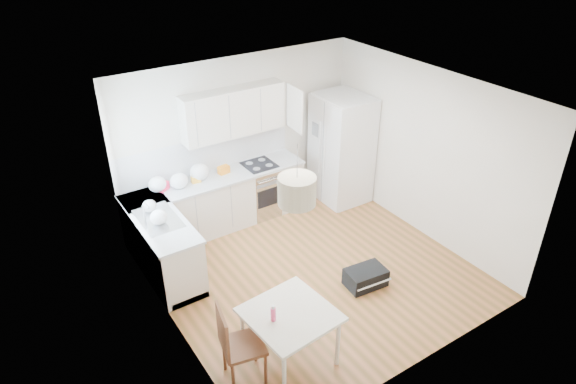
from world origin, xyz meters
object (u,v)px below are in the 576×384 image
at_px(dining_table, 290,318).
at_px(dining_chair, 244,344).
at_px(refrigerator, 342,148).
at_px(gym_bag, 366,277).

height_order(dining_table, dining_chair, dining_chair).
bearing_deg(refrigerator, dining_chair, -141.23).
distance_m(refrigerator, dining_chair, 4.39).
bearing_deg(refrigerator, dining_table, -135.49).
relative_size(refrigerator, gym_bag, 3.43).
relative_size(dining_table, gym_bag, 1.80).
distance_m(dining_table, dining_chair, 0.58).
relative_size(dining_chair, gym_bag, 1.86).
bearing_deg(dining_table, dining_chair, 168.09).
xyz_separation_m(refrigerator, gym_bag, (-1.26, -2.18, -0.83)).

